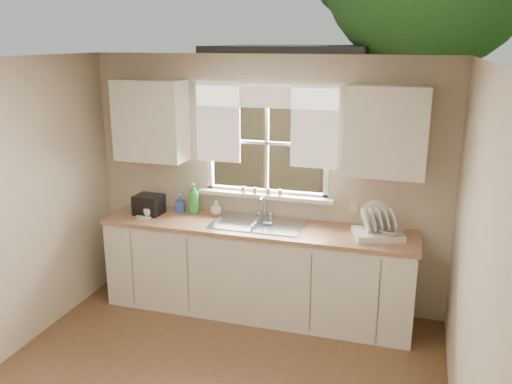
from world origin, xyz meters
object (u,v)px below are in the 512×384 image
(dish_rack, at_px, (378,228))
(cup, at_px, (149,212))
(soap_bottle_a, at_px, (194,198))
(black_appliance, at_px, (149,204))

(dish_rack, height_order, cup, dish_rack)
(dish_rack, distance_m, cup, 2.25)
(soap_bottle_a, height_order, cup, soap_bottle_a)
(dish_rack, relative_size, black_appliance, 1.88)
(dish_rack, bearing_deg, soap_bottle_a, 175.33)
(dish_rack, relative_size, soap_bottle_a, 1.56)
(soap_bottle_a, distance_m, black_appliance, 0.46)
(dish_rack, xyz_separation_m, cup, (-2.25, -0.07, -0.03))
(soap_bottle_a, xyz_separation_m, black_appliance, (-0.43, -0.15, -0.06))
(cup, height_order, black_appliance, black_appliance)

